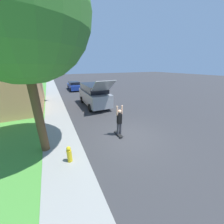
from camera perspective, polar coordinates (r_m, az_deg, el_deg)
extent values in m
plane|color=#333335|center=(7.59, 7.44, -11.06)|extent=(120.00, 120.00, 0.00)
cube|color=gray|center=(11.99, -24.12, -0.33)|extent=(1.80, 80.00, 0.10)
cylinder|color=brown|center=(6.28, -31.13, 1.62)|extent=(0.36, 0.36, 4.32)
sphere|color=#38752D|center=(6.31, -38.23, 33.89)|extent=(5.13, 5.13, 5.13)
cube|color=gray|center=(13.02, -8.19, 6.82)|extent=(1.91, 5.09, 1.18)
cube|color=black|center=(12.95, -8.58, 10.92)|extent=(1.76, 3.97, 0.68)
cylinder|color=black|center=(14.41, -13.54, 5.50)|extent=(0.24, 0.71, 0.71)
cylinder|color=black|center=(14.89, -6.63, 6.41)|extent=(0.24, 0.71, 0.71)
cylinder|color=black|center=(11.46, -9.93, 1.92)|extent=(0.24, 0.71, 0.71)
cylinder|color=black|center=(12.06, -1.55, 3.17)|extent=(0.24, 0.71, 0.71)
cube|color=gray|center=(10.33, -4.00, 11.77)|extent=(1.69, 1.39, 0.99)
cube|color=navy|center=(22.67, -16.87, 11.11)|extent=(1.72, 4.47, 0.73)
cube|color=black|center=(22.48, -16.97, 12.56)|extent=(1.51, 2.33, 0.46)
cylinder|color=black|center=(23.91, -19.36, 10.63)|extent=(0.20, 0.61, 0.61)
cylinder|color=black|center=(24.16, -15.40, 11.14)|extent=(0.20, 0.61, 0.61)
cylinder|color=black|center=(21.28, -18.37, 9.64)|extent=(0.20, 0.61, 0.61)
cylinder|color=black|center=(21.56, -13.96, 10.21)|extent=(0.20, 0.61, 0.61)
cylinder|color=#38383D|center=(7.46, 2.70, -8.03)|extent=(0.13, 0.13, 0.78)
cylinder|color=#38383D|center=(7.54, 3.84, -7.75)|extent=(0.13, 0.13, 0.78)
cube|color=black|center=(7.20, 3.38, -3.07)|extent=(0.25, 0.20, 0.60)
sphere|color=tan|center=(7.03, 3.46, 0.26)|extent=(0.22, 0.22, 0.22)
cylinder|color=tan|center=(6.94, 2.32, 0.58)|extent=(0.09, 0.09, 0.53)
cylinder|color=tan|center=(7.09, 4.60, 0.97)|extent=(0.09, 0.09, 0.53)
cube|color=black|center=(7.62, 2.97, -9.99)|extent=(0.22, 0.82, 0.02)
cylinder|color=silver|center=(7.80, 1.40, -9.71)|extent=(0.03, 0.06, 0.06)
cylinder|color=silver|center=(7.88, 2.71, -9.38)|extent=(0.03, 0.06, 0.06)
cylinder|color=silver|center=(7.42, 3.24, -11.47)|extent=(0.03, 0.06, 0.06)
cylinder|color=silver|center=(7.50, 4.59, -11.10)|extent=(0.03, 0.06, 0.06)
cylinder|color=gold|center=(5.86, -18.85, -18.41)|extent=(0.20, 0.20, 0.55)
sphere|color=gold|center=(5.65, -19.28, -15.51)|extent=(0.18, 0.18, 0.18)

